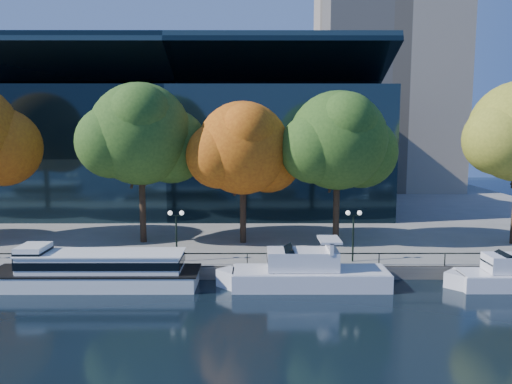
{
  "coord_description": "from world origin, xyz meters",
  "views": [
    {
      "loc": [
        5.56,
        -33.53,
        11.44
      ],
      "look_at": [
        5.68,
        8.0,
        6.03
      ],
      "focal_mm": 35.0,
      "sensor_mm": 36.0,
      "label": 1
    }
  ],
  "objects_px": {
    "lamp_2": "(353,224)",
    "tree_2": "(142,136)",
    "tree_4": "(340,143)",
    "lamp_1": "(176,224)",
    "tour_boat": "(90,269)",
    "tree_3": "(245,150)",
    "cruiser_near": "(303,272)"
  },
  "relations": [
    {
      "from": "lamp_2",
      "to": "tree_2",
      "type": "bearing_deg",
      "value": 159.36
    },
    {
      "from": "lamp_1",
      "to": "lamp_2",
      "type": "bearing_deg",
      "value": 0.0
    },
    {
      "from": "tree_2",
      "to": "tree_3",
      "type": "distance_m",
      "value": 9.21
    },
    {
      "from": "tree_2",
      "to": "lamp_2",
      "type": "distance_m",
      "value": 20.03
    },
    {
      "from": "cruiser_near",
      "to": "lamp_1",
      "type": "relative_size",
      "value": 3.07
    },
    {
      "from": "tree_3",
      "to": "lamp_1",
      "type": "xyz_separation_m",
      "value": [
        -5.21,
        -6.44,
        -5.43
      ]
    },
    {
      "from": "cruiser_near",
      "to": "tree_2",
      "type": "relative_size",
      "value": 0.86
    },
    {
      "from": "tree_2",
      "to": "tour_boat",
      "type": "bearing_deg",
      "value": -100.59
    },
    {
      "from": "cruiser_near",
      "to": "tree_4",
      "type": "xyz_separation_m",
      "value": [
        4.05,
        9.51,
        8.97
      ]
    },
    {
      "from": "tour_boat",
      "to": "tree_3",
      "type": "bearing_deg",
      "value": 41.26
    },
    {
      "from": "tree_3",
      "to": "tree_4",
      "type": "height_order",
      "value": "tree_4"
    },
    {
      "from": "tree_2",
      "to": "tree_4",
      "type": "distance_m",
      "value": 17.55
    },
    {
      "from": "tour_boat",
      "to": "cruiser_near",
      "type": "distance_m",
      "value": 15.33
    },
    {
      "from": "lamp_1",
      "to": "cruiser_near",
      "type": "bearing_deg",
      "value": -19.38
    },
    {
      "from": "tour_boat",
      "to": "lamp_1",
      "type": "distance_m",
      "value": 7.09
    },
    {
      "from": "tree_4",
      "to": "lamp_1",
      "type": "relative_size",
      "value": 3.39
    },
    {
      "from": "lamp_2",
      "to": "tree_3",
      "type": "bearing_deg",
      "value": 143.04
    },
    {
      "from": "tree_3",
      "to": "lamp_1",
      "type": "relative_size",
      "value": 3.16
    },
    {
      "from": "lamp_1",
      "to": "lamp_2",
      "type": "height_order",
      "value": "same"
    },
    {
      "from": "lamp_1",
      "to": "tour_boat",
      "type": "bearing_deg",
      "value": -151.07
    },
    {
      "from": "lamp_1",
      "to": "tree_2",
      "type": "bearing_deg",
      "value": 120.41
    },
    {
      "from": "tree_2",
      "to": "tree_4",
      "type": "height_order",
      "value": "tree_2"
    },
    {
      "from": "tree_4",
      "to": "cruiser_near",
      "type": "bearing_deg",
      "value": -113.04
    },
    {
      "from": "tree_2",
      "to": "lamp_2",
      "type": "xyz_separation_m",
      "value": [
        17.68,
        -6.66,
        -6.66
      ]
    },
    {
      "from": "tour_boat",
      "to": "lamp_2",
      "type": "xyz_separation_m",
      "value": [
        19.52,
        3.18,
        2.67
      ]
    },
    {
      "from": "tree_3",
      "to": "tree_4",
      "type": "xyz_separation_m",
      "value": [
        8.41,
        -0.3,
        0.67
      ]
    },
    {
      "from": "tour_boat",
      "to": "lamp_2",
      "type": "relative_size",
      "value": 4.02
    },
    {
      "from": "lamp_1",
      "to": "lamp_2",
      "type": "relative_size",
      "value": 1.0
    },
    {
      "from": "tour_boat",
      "to": "tree_2",
      "type": "height_order",
      "value": "tree_2"
    },
    {
      "from": "tour_boat",
      "to": "tree_2",
      "type": "relative_size",
      "value": 1.13
    },
    {
      "from": "tour_boat",
      "to": "tree_3",
      "type": "height_order",
      "value": "tree_3"
    },
    {
      "from": "tour_boat",
      "to": "lamp_2",
      "type": "distance_m",
      "value": 19.96
    }
  ]
}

